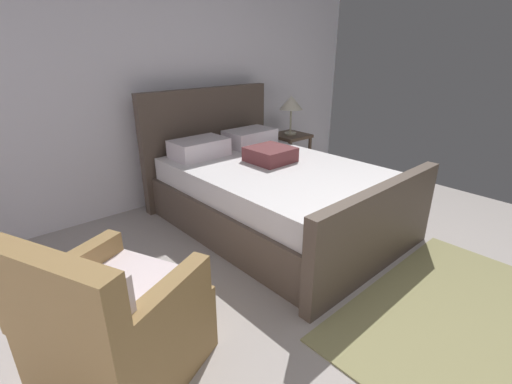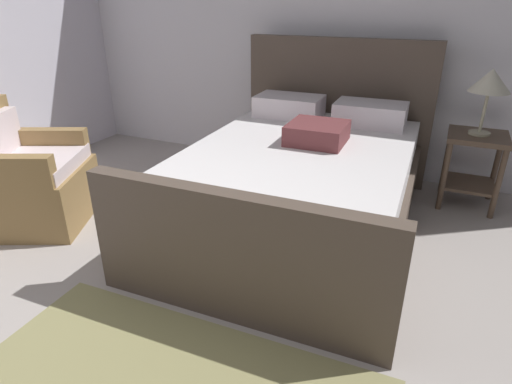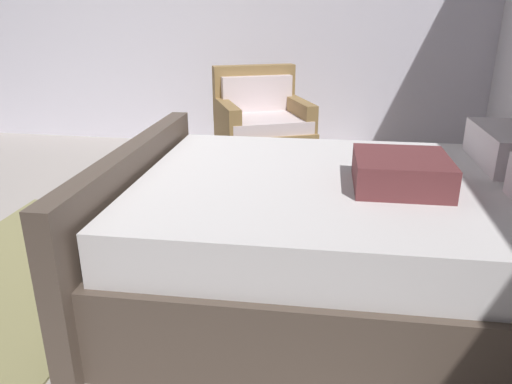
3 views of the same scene
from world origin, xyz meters
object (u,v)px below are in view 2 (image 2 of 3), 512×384
(bed, at_px, (302,179))
(table_lamp_right, at_px, (491,82))
(nightstand_right, at_px, (473,158))
(armchair, at_px, (26,179))

(bed, xyz_separation_m, table_lamp_right, (1.15, 0.86, 0.65))
(bed, distance_m, table_lamp_right, 1.58)
(bed, height_order, table_lamp_right, bed)
(bed, xyz_separation_m, nightstand_right, (1.15, 0.86, 0.05))
(armchair, bearing_deg, table_lamp_right, 29.18)
(table_lamp_right, bearing_deg, bed, -143.08)
(bed, bearing_deg, table_lamp_right, 36.92)
(bed, relative_size, nightstand_right, 3.90)
(nightstand_right, xyz_separation_m, table_lamp_right, (0.00, -0.00, 0.59))
(nightstand_right, relative_size, armchair, 0.62)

